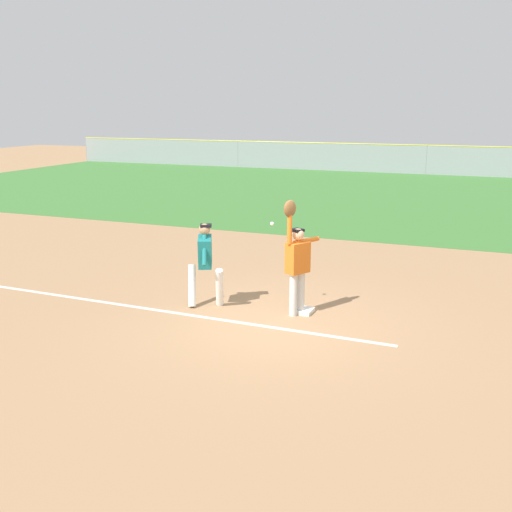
% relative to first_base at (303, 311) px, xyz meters
% --- Properties ---
extents(ground_plane, '(82.53, 82.53, 0.00)m').
position_rel_first_base_xyz_m(ground_plane, '(-0.32, -0.79, -0.04)').
color(ground_plane, '#A37A54').
extents(outfield_grass, '(48.72, 19.45, 0.01)m').
position_rel_first_base_xyz_m(outfield_grass, '(-0.32, 16.45, -0.04)').
color(outfield_grass, '#3D7533').
rests_on(outfield_grass, ground_plane).
extents(chalk_foul_line, '(12.00, 0.40, 0.01)m').
position_rel_first_base_xyz_m(chalk_foul_line, '(-4.00, -0.90, -0.04)').
color(chalk_foul_line, white).
rests_on(chalk_foul_line, ground_plane).
extents(first_base, '(0.40, 0.40, 0.08)m').
position_rel_first_base_xyz_m(first_base, '(0.00, 0.00, 0.00)').
color(first_base, white).
rests_on(first_base, ground_plane).
extents(fielder, '(0.54, 0.83, 2.28)m').
position_rel_first_base_xyz_m(fielder, '(-0.09, -0.16, 1.08)').
color(fielder, silver).
rests_on(fielder, ground_plane).
extents(runner, '(0.89, 0.81, 1.72)m').
position_rel_first_base_xyz_m(runner, '(-1.94, -0.37, 0.96)').
color(runner, white).
rests_on(runner, ground_plane).
extents(baseball, '(0.07, 0.07, 0.07)m').
position_rel_first_base_xyz_m(baseball, '(-0.66, -0.01, 1.70)').
color(baseball, white).
extents(outfield_fence, '(48.80, 0.08, 1.75)m').
position_rel_first_base_xyz_m(outfield_fence, '(-0.32, 26.17, 0.83)').
color(outfield_fence, '#93999E').
rests_on(outfield_fence, ground_plane).
extents(parked_car_white, '(4.52, 2.35, 1.25)m').
position_rel_first_base_xyz_m(parked_car_white, '(-13.02, 30.44, 0.63)').
color(parked_car_white, white).
rests_on(parked_car_white, ground_plane).
extents(parked_car_green, '(4.48, 2.27, 1.25)m').
position_rel_first_base_xyz_m(parked_car_green, '(-6.35, 30.02, 0.63)').
color(parked_car_green, '#1E6B33').
rests_on(parked_car_green, ground_plane).
extents(parked_car_silver, '(4.46, 2.24, 1.25)m').
position_rel_first_base_xyz_m(parked_car_silver, '(-0.43, 30.12, 0.63)').
color(parked_car_silver, '#B7B7BC').
rests_on(parked_car_silver, ground_plane).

